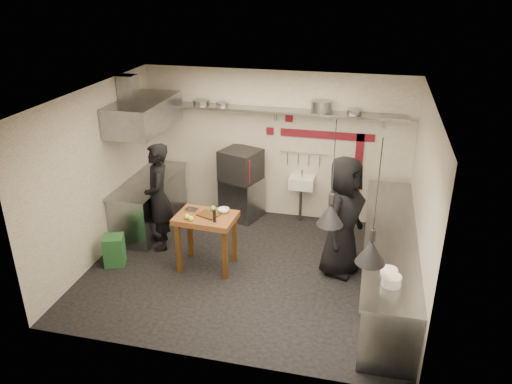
% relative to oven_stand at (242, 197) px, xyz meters
% --- Properties ---
extents(floor, '(5.00, 5.00, 0.00)m').
position_rel_oven_stand_xyz_m(floor, '(0.58, -1.81, -0.40)').
color(floor, black).
rests_on(floor, ground).
extents(ceiling, '(5.00, 5.00, 0.00)m').
position_rel_oven_stand_xyz_m(ceiling, '(0.58, -1.81, 2.40)').
color(ceiling, beige).
rests_on(ceiling, floor).
extents(wall_back, '(5.00, 0.04, 2.80)m').
position_rel_oven_stand_xyz_m(wall_back, '(0.58, 0.29, 1.00)').
color(wall_back, silver).
rests_on(wall_back, floor).
extents(wall_front, '(5.00, 0.04, 2.80)m').
position_rel_oven_stand_xyz_m(wall_front, '(0.58, -3.91, 1.00)').
color(wall_front, silver).
rests_on(wall_front, floor).
extents(wall_left, '(0.04, 4.20, 2.80)m').
position_rel_oven_stand_xyz_m(wall_left, '(-1.92, -1.81, 1.00)').
color(wall_left, silver).
rests_on(wall_left, floor).
extents(wall_right, '(0.04, 4.20, 2.80)m').
position_rel_oven_stand_xyz_m(wall_right, '(3.08, -1.81, 1.00)').
color(wall_right, silver).
rests_on(wall_right, floor).
extents(red_band_horiz, '(1.70, 0.02, 0.14)m').
position_rel_oven_stand_xyz_m(red_band_horiz, '(1.53, 0.27, 1.28)').
color(red_band_horiz, maroon).
rests_on(red_band_horiz, wall_back).
extents(red_band_vert, '(0.14, 0.02, 1.10)m').
position_rel_oven_stand_xyz_m(red_band_vert, '(2.13, 0.27, 0.80)').
color(red_band_vert, maroon).
rests_on(red_band_vert, wall_back).
extents(red_tile_a, '(0.14, 0.02, 0.14)m').
position_rel_oven_stand_xyz_m(red_tile_a, '(0.83, 0.27, 1.55)').
color(red_tile_a, maroon).
rests_on(red_tile_a, wall_back).
extents(red_tile_b, '(0.14, 0.02, 0.14)m').
position_rel_oven_stand_xyz_m(red_tile_b, '(0.48, 0.27, 1.28)').
color(red_tile_b, maroon).
rests_on(red_tile_b, wall_back).
extents(back_shelf, '(4.60, 0.34, 0.04)m').
position_rel_oven_stand_xyz_m(back_shelf, '(0.58, 0.11, 1.72)').
color(back_shelf, slate).
rests_on(back_shelf, wall_back).
extents(shelf_bracket_left, '(0.04, 0.06, 0.24)m').
position_rel_oven_stand_xyz_m(shelf_bracket_left, '(-1.32, 0.26, 1.62)').
color(shelf_bracket_left, slate).
rests_on(shelf_bracket_left, wall_back).
extents(shelf_bracket_mid, '(0.04, 0.06, 0.24)m').
position_rel_oven_stand_xyz_m(shelf_bracket_mid, '(0.58, 0.26, 1.62)').
color(shelf_bracket_mid, slate).
rests_on(shelf_bracket_mid, wall_back).
extents(shelf_bracket_right, '(0.04, 0.06, 0.24)m').
position_rel_oven_stand_xyz_m(shelf_bracket_right, '(2.48, 0.26, 1.62)').
color(shelf_bracket_right, slate).
rests_on(shelf_bracket_right, wall_back).
extents(pan_far_left, '(0.35, 0.35, 0.09)m').
position_rel_oven_stand_xyz_m(pan_far_left, '(-0.78, 0.11, 1.79)').
color(pan_far_left, slate).
rests_on(pan_far_left, back_shelf).
extents(pan_mid_left, '(0.27, 0.27, 0.07)m').
position_rel_oven_stand_xyz_m(pan_mid_left, '(-0.38, 0.11, 1.78)').
color(pan_mid_left, slate).
rests_on(pan_mid_left, back_shelf).
extents(stock_pot, '(0.44, 0.44, 0.20)m').
position_rel_oven_stand_xyz_m(stock_pot, '(1.42, 0.11, 1.84)').
color(stock_pot, slate).
rests_on(stock_pot, back_shelf).
extents(pan_right, '(0.33, 0.33, 0.08)m').
position_rel_oven_stand_xyz_m(pan_right, '(2.00, 0.11, 1.78)').
color(pan_right, slate).
rests_on(pan_right, back_shelf).
extents(oven_stand, '(0.86, 0.82, 0.80)m').
position_rel_oven_stand_xyz_m(oven_stand, '(0.00, 0.00, 0.00)').
color(oven_stand, slate).
rests_on(oven_stand, floor).
extents(combi_oven, '(0.83, 0.81, 0.58)m').
position_rel_oven_stand_xyz_m(combi_oven, '(0.00, -0.06, 0.69)').
color(combi_oven, black).
rests_on(combi_oven, oven_stand).
extents(oven_door, '(0.44, 0.18, 0.46)m').
position_rel_oven_stand_xyz_m(oven_door, '(0.04, -0.30, 0.69)').
color(oven_door, maroon).
rests_on(oven_door, combi_oven).
extents(oven_glass, '(0.34, 0.14, 0.34)m').
position_rel_oven_stand_xyz_m(oven_glass, '(0.04, -0.37, 0.69)').
color(oven_glass, black).
rests_on(oven_glass, oven_door).
extents(hand_sink, '(0.46, 0.34, 0.22)m').
position_rel_oven_stand_xyz_m(hand_sink, '(1.13, 0.11, 0.38)').
color(hand_sink, silver).
rests_on(hand_sink, wall_back).
extents(sink_tap, '(0.03, 0.03, 0.14)m').
position_rel_oven_stand_xyz_m(sink_tap, '(1.13, 0.11, 0.56)').
color(sink_tap, slate).
rests_on(sink_tap, hand_sink).
extents(sink_drain, '(0.06, 0.06, 0.66)m').
position_rel_oven_stand_xyz_m(sink_drain, '(1.13, 0.07, -0.06)').
color(sink_drain, slate).
rests_on(sink_drain, floor).
extents(utensil_rail, '(0.90, 0.02, 0.02)m').
position_rel_oven_stand_xyz_m(utensil_rail, '(1.13, 0.25, 0.92)').
color(utensil_rail, slate).
rests_on(utensil_rail, wall_back).
extents(counter_right, '(0.70, 3.80, 0.90)m').
position_rel_oven_stand_xyz_m(counter_right, '(2.73, -1.81, 0.05)').
color(counter_right, slate).
rests_on(counter_right, floor).
extents(counter_right_top, '(0.76, 3.90, 0.03)m').
position_rel_oven_stand_xyz_m(counter_right_top, '(2.73, -1.81, 0.52)').
color(counter_right_top, slate).
rests_on(counter_right_top, counter_right).
extents(plate_stack, '(0.24, 0.24, 0.13)m').
position_rel_oven_stand_xyz_m(plate_stack, '(2.70, -3.17, 0.60)').
color(plate_stack, silver).
rests_on(plate_stack, counter_right_top).
extents(small_bowl_right, '(0.22, 0.22, 0.05)m').
position_rel_oven_stand_xyz_m(small_bowl_right, '(2.68, -2.89, 0.56)').
color(small_bowl_right, silver).
rests_on(small_bowl_right, counter_right_top).
extents(counter_left, '(0.70, 1.90, 0.90)m').
position_rel_oven_stand_xyz_m(counter_left, '(-1.57, -0.76, 0.05)').
color(counter_left, slate).
rests_on(counter_left, floor).
extents(counter_left_top, '(0.76, 2.00, 0.03)m').
position_rel_oven_stand_xyz_m(counter_left_top, '(-1.57, -0.76, 0.52)').
color(counter_left_top, slate).
rests_on(counter_left_top, counter_left).
extents(extractor_hood, '(0.78, 1.60, 0.50)m').
position_rel_oven_stand_xyz_m(extractor_hood, '(-1.52, -0.76, 1.75)').
color(extractor_hood, slate).
rests_on(extractor_hood, ceiling).
extents(hood_duct, '(0.28, 0.28, 0.50)m').
position_rel_oven_stand_xyz_m(hood_duct, '(-1.77, -0.76, 2.15)').
color(hood_duct, slate).
rests_on(hood_duct, ceiling).
extents(green_bin, '(0.40, 0.40, 0.50)m').
position_rel_oven_stand_xyz_m(green_bin, '(-1.57, -2.16, -0.15)').
color(green_bin, '#235B2E').
rests_on(green_bin, floor).
extents(prep_table, '(0.95, 0.69, 0.92)m').
position_rel_oven_stand_xyz_m(prep_table, '(-0.08, -1.88, 0.06)').
color(prep_table, brown).
rests_on(prep_table, floor).
extents(cutting_board, '(0.37, 0.32, 0.02)m').
position_rel_oven_stand_xyz_m(cutting_board, '(-0.03, -1.88, 0.53)').
color(cutting_board, '#4B2D10').
rests_on(cutting_board, prep_table).
extents(pepper_mill, '(0.05, 0.05, 0.20)m').
position_rel_oven_stand_xyz_m(pepper_mill, '(0.13, -2.06, 0.62)').
color(pepper_mill, black).
rests_on(pepper_mill, prep_table).
extents(lemon_a, '(0.11, 0.11, 0.09)m').
position_rel_oven_stand_xyz_m(lemon_a, '(-0.31, -2.06, 0.56)').
color(lemon_a, yellow).
rests_on(lemon_a, prep_table).
extents(lemon_b, '(0.09, 0.09, 0.08)m').
position_rel_oven_stand_xyz_m(lemon_b, '(-0.23, -2.11, 0.56)').
color(lemon_b, yellow).
rests_on(lemon_b, prep_table).
extents(veg_ball, '(0.12, 0.12, 0.09)m').
position_rel_oven_stand_xyz_m(veg_ball, '(-0.01, -1.71, 0.57)').
color(veg_ball, '#65973D').
rests_on(veg_ball, prep_table).
extents(steel_tray, '(0.20, 0.15, 0.03)m').
position_rel_oven_stand_xyz_m(steel_tray, '(-0.35, -1.77, 0.54)').
color(steel_tray, slate).
rests_on(steel_tray, prep_table).
extents(bowl, '(0.19, 0.19, 0.06)m').
position_rel_oven_stand_xyz_m(bowl, '(0.16, -1.71, 0.55)').
color(bowl, silver).
rests_on(bowl, prep_table).
extents(heat_lamp_near, '(0.45, 0.45, 1.38)m').
position_rel_oven_stand_xyz_m(heat_lamp_near, '(1.89, -2.70, 1.71)').
color(heat_lamp_near, black).
rests_on(heat_lamp_near, ceiling).
extents(heat_lamp_far, '(0.43, 0.43, 1.52)m').
position_rel_oven_stand_xyz_m(heat_lamp_far, '(2.43, -3.30, 1.64)').
color(heat_lamp_far, black).
rests_on(heat_lamp_far, ceiling).
extents(chef_left, '(0.69, 0.80, 1.86)m').
position_rel_oven_stand_xyz_m(chef_left, '(-1.06, -1.43, 0.53)').
color(chef_left, black).
rests_on(chef_left, floor).
extents(chef_right, '(0.91, 1.10, 1.93)m').
position_rel_oven_stand_xyz_m(chef_right, '(2.00, -1.52, 0.56)').
color(chef_right, black).
rests_on(chef_right, floor).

